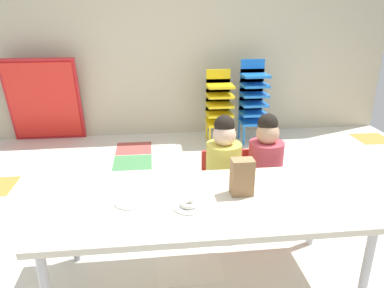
{
  "coord_description": "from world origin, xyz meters",
  "views": [
    {
      "loc": [
        -0.21,
        -2.49,
        1.64
      ],
      "look_at": [
        0.03,
        -0.41,
        0.86
      ],
      "focal_mm": 34.14,
      "sensor_mm": 36.0,
      "label": 1
    }
  ],
  "objects_px": {
    "kid_chair_yellow_stack": "(219,103)",
    "paper_plate_near_edge": "(189,207)",
    "seated_child_near_camera": "(223,163)",
    "kid_chair_blue_stack": "(253,97)",
    "seated_child_middle_seat": "(265,161)",
    "donut_powdered_on_plate": "(189,204)",
    "folded_activity_table": "(44,101)",
    "paper_plate_center_table": "(131,202)",
    "craft_table": "(205,207)",
    "paper_bag_brown": "(242,177)"
  },
  "relations": [
    {
      "from": "kid_chair_blue_stack",
      "to": "donut_powdered_on_plate",
      "type": "height_order",
      "value": "kid_chair_blue_stack"
    },
    {
      "from": "craft_table",
      "to": "paper_plate_center_table",
      "type": "relative_size",
      "value": 10.2
    },
    {
      "from": "seated_child_near_camera",
      "to": "kid_chair_blue_stack",
      "type": "xyz_separation_m",
      "value": [
        0.77,
        1.97,
        0.02
      ]
    },
    {
      "from": "donut_powdered_on_plate",
      "to": "folded_activity_table",
      "type": "bearing_deg",
      "value": 117.59
    },
    {
      "from": "seated_child_near_camera",
      "to": "paper_plate_center_table",
      "type": "relative_size",
      "value": 5.1
    },
    {
      "from": "kid_chair_yellow_stack",
      "to": "paper_plate_near_edge",
      "type": "relative_size",
      "value": 5.11
    },
    {
      "from": "paper_plate_near_edge",
      "to": "paper_plate_center_table",
      "type": "height_order",
      "value": "same"
    },
    {
      "from": "folded_activity_table",
      "to": "donut_powdered_on_plate",
      "type": "bearing_deg",
      "value": -62.41
    },
    {
      "from": "donut_powdered_on_plate",
      "to": "paper_plate_near_edge",
      "type": "bearing_deg",
      "value": 0.0
    },
    {
      "from": "folded_activity_table",
      "to": "donut_powdered_on_plate",
      "type": "xyz_separation_m",
      "value": [
        1.53,
        -2.93,
        0.09
      ]
    },
    {
      "from": "craft_table",
      "to": "kid_chair_blue_stack",
      "type": "bearing_deg",
      "value": 68.93
    },
    {
      "from": "kid_chair_blue_stack",
      "to": "paper_plate_center_table",
      "type": "bearing_deg",
      "value": -118.88
    },
    {
      "from": "kid_chair_yellow_stack",
      "to": "folded_activity_table",
      "type": "distance_m",
      "value": 2.21
    },
    {
      "from": "seated_child_near_camera",
      "to": "kid_chair_yellow_stack",
      "type": "bearing_deg",
      "value": 80.4
    },
    {
      "from": "craft_table",
      "to": "kid_chair_yellow_stack",
      "type": "relative_size",
      "value": 2.0
    },
    {
      "from": "paper_bag_brown",
      "to": "paper_plate_near_edge",
      "type": "distance_m",
      "value": 0.36
    },
    {
      "from": "seated_child_near_camera",
      "to": "paper_bag_brown",
      "type": "relative_size",
      "value": 4.17
    },
    {
      "from": "seated_child_middle_seat",
      "to": "seated_child_near_camera",
      "type": "bearing_deg",
      "value": 180.0
    },
    {
      "from": "kid_chair_yellow_stack",
      "to": "paper_plate_near_edge",
      "type": "bearing_deg",
      "value": -103.98
    },
    {
      "from": "seated_child_middle_seat",
      "to": "folded_activity_table",
      "type": "xyz_separation_m",
      "value": [
        -2.19,
        2.23,
        -0.02
      ]
    },
    {
      "from": "seated_child_middle_seat",
      "to": "paper_plate_near_edge",
      "type": "bearing_deg",
      "value": -133.04
    },
    {
      "from": "paper_plate_near_edge",
      "to": "donut_powdered_on_plate",
      "type": "distance_m",
      "value": 0.02
    },
    {
      "from": "seated_child_middle_seat",
      "to": "paper_plate_center_table",
      "type": "relative_size",
      "value": 5.1
    },
    {
      "from": "seated_child_near_camera",
      "to": "seated_child_middle_seat",
      "type": "distance_m",
      "value": 0.32
    },
    {
      "from": "seated_child_middle_seat",
      "to": "paper_plate_near_edge",
      "type": "distance_m",
      "value": 0.96
    },
    {
      "from": "folded_activity_table",
      "to": "paper_plate_near_edge",
      "type": "xyz_separation_m",
      "value": [
        1.53,
        -2.93,
        0.07
      ]
    },
    {
      "from": "craft_table",
      "to": "paper_plate_near_edge",
      "type": "bearing_deg",
      "value": -143.28
    },
    {
      "from": "seated_child_middle_seat",
      "to": "paper_plate_near_edge",
      "type": "height_order",
      "value": "seated_child_middle_seat"
    },
    {
      "from": "seated_child_middle_seat",
      "to": "kid_chair_blue_stack",
      "type": "height_order",
      "value": "kid_chair_blue_stack"
    },
    {
      "from": "kid_chair_yellow_stack",
      "to": "folded_activity_table",
      "type": "bearing_deg",
      "value": 173.15
    },
    {
      "from": "seated_child_middle_seat",
      "to": "kid_chair_blue_stack",
      "type": "xyz_separation_m",
      "value": [
        0.45,
        1.97,
        0.02
      ]
    },
    {
      "from": "seated_child_near_camera",
      "to": "paper_bag_brown",
      "type": "height_order",
      "value": "seated_child_near_camera"
    },
    {
      "from": "paper_bag_brown",
      "to": "paper_plate_center_table",
      "type": "height_order",
      "value": "paper_bag_brown"
    },
    {
      "from": "paper_plate_near_edge",
      "to": "donut_powdered_on_plate",
      "type": "height_order",
      "value": "donut_powdered_on_plate"
    },
    {
      "from": "folded_activity_table",
      "to": "donut_powdered_on_plate",
      "type": "height_order",
      "value": "folded_activity_table"
    },
    {
      "from": "craft_table",
      "to": "paper_plate_center_table",
      "type": "distance_m",
      "value": 0.43
    },
    {
      "from": "kid_chair_blue_stack",
      "to": "folded_activity_table",
      "type": "relative_size",
      "value": 0.96
    },
    {
      "from": "seated_child_middle_seat",
      "to": "kid_chair_yellow_stack",
      "type": "bearing_deg",
      "value": 89.66
    },
    {
      "from": "kid_chair_yellow_stack",
      "to": "paper_plate_near_edge",
      "type": "distance_m",
      "value": 2.75
    },
    {
      "from": "paper_plate_center_table",
      "to": "donut_powdered_on_plate",
      "type": "relative_size",
      "value": 1.8
    },
    {
      "from": "seated_child_near_camera",
      "to": "folded_activity_table",
      "type": "relative_size",
      "value": 0.84
    },
    {
      "from": "donut_powdered_on_plate",
      "to": "paper_bag_brown",
      "type": "bearing_deg",
      "value": 20.46
    },
    {
      "from": "seated_child_middle_seat",
      "to": "paper_plate_near_edge",
      "type": "relative_size",
      "value": 5.1
    },
    {
      "from": "seated_child_middle_seat",
      "to": "donut_powdered_on_plate",
      "type": "xyz_separation_m",
      "value": [
        -0.65,
        -0.7,
        0.07
      ]
    },
    {
      "from": "seated_child_middle_seat",
      "to": "paper_bag_brown",
      "type": "relative_size",
      "value": 4.17
    },
    {
      "from": "paper_plate_near_edge",
      "to": "paper_plate_center_table",
      "type": "bearing_deg",
      "value": 164.9
    },
    {
      "from": "paper_plate_center_table",
      "to": "craft_table",
      "type": "bearing_deg",
      "value": -1.5
    },
    {
      "from": "seated_child_middle_seat",
      "to": "donut_powdered_on_plate",
      "type": "bearing_deg",
      "value": -133.04
    },
    {
      "from": "craft_table",
      "to": "paper_plate_near_edge",
      "type": "distance_m",
      "value": 0.14
    },
    {
      "from": "seated_child_near_camera",
      "to": "kid_chair_yellow_stack",
      "type": "distance_m",
      "value": 2.0
    }
  ]
}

